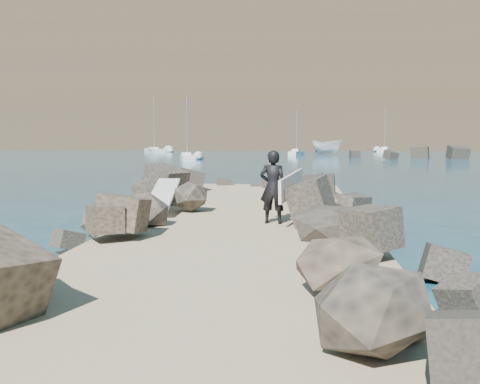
{
  "coord_description": "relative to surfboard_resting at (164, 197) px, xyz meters",
  "views": [
    {
      "loc": [
        1.27,
        -12.88,
        2.74
      ],
      "look_at": [
        0.0,
        -1.0,
        1.5
      ],
      "focal_mm": 40.0,
      "sensor_mm": 36.0,
      "label": 1
    }
  ],
  "objects": [
    {
      "name": "riprap_right",
      "position": [
        5.37,
        -3.28,
        -0.54
      ],
      "size": [
        2.6,
        22.0,
        1.0
      ],
      "primitive_type": "cube",
      "color": "black",
      "rests_on": "ground"
    },
    {
      "name": "jetty",
      "position": [
        2.47,
        -3.78,
        -0.74
      ],
      "size": [
        6.0,
        26.0,
        0.6
      ],
      "primitive_type": "cube",
      "color": "#8C7759",
      "rests_on": "ground"
    },
    {
      "name": "sailboat_b",
      "position": [
        3.61,
        63.3,
        -0.69
      ],
      "size": [
        2.37,
        5.42,
        6.57
      ],
      "color": "silver",
      "rests_on": "ground"
    },
    {
      "name": "headland",
      "position": [
        12.47,
        158.22,
        14.96
      ],
      "size": [
        360.0,
        140.0,
        32.0
      ],
      "primitive_type": "cube",
      "color": "#2D4919",
      "rests_on": "ground"
    },
    {
      "name": "surfer_with_board",
      "position": [
        3.22,
        -1.57,
        0.47
      ],
      "size": [
        1.09,
        2.21,
        1.81
      ],
      "color": "black",
      "rests_on": "jetty"
    },
    {
      "name": "headland_buildings",
      "position": [
        19.28,
        150.41,
        32.93
      ],
      "size": [
        137.5,
        30.5,
        5.0
      ],
      "color": "white",
      "rests_on": "headland"
    },
    {
      "name": "sailboat_a",
      "position": [
        -8.76,
        45.43,
        -0.69
      ],
      "size": [
        2.92,
        6.33,
        7.56
      ],
      "color": "silver",
      "rests_on": "ground"
    },
    {
      "name": "ground",
      "position": [
        2.47,
        -1.78,
        -1.04
      ],
      "size": [
        800.0,
        800.0,
        0.0
      ],
      "primitive_type": "plane",
      "color": "#0F384C",
      "rests_on": "ground"
    },
    {
      "name": "boat_imported",
      "position": [
        8.25,
        68.48,
        0.1
      ],
      "size": [
        5.58,
        5.93,
        2.29
      ],
      "primitive_type": "imported",
      "rotation": [
        0.0,
        0.0,
        0.72
      ],
      "color": "silver",
      "rests_on": "ground"
    },
    {
      "name": "sailboat_e",
      "position": [
        -20.49,
        74.41,
        -0.7
      ],
      "size": [
        5.43,
        8.14,
        9.82
      ],
      "color": "silver",
      "rests_on": "ground"
    },
    {
      "name": "surfboard_resting",
      "position": [
        0.0,
        0.0,
        0.0
      ],
      "size": [
        0.89,
        2.62,
        0.09
      ],
      "primitive_type": "cube",
      "rotation": [
        0.0,
        0.0,
        0.1
      ],
      "color": "beige",
      "rests_on": "riprap_left"
    },
    {
      "name": "sailboat_d",
      "position": [
        18.74,
        80.14,
        -0.69
      ],
      "size": [
        3.38,
        6.69,
        7.97
      ],
      "color": "silver",
      "rests_on": "ground"
    },
    {
      "name": "riprap_left",
      "position": [
        -0.43,
        -3.28,
        -0.54
      ],
      "size": [
        2.6,
        22.0,
        1.0
      ],
      "primitive_type": "cube",
      "color": "black",
      "rests_on": "ground"
    }
  ]
}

